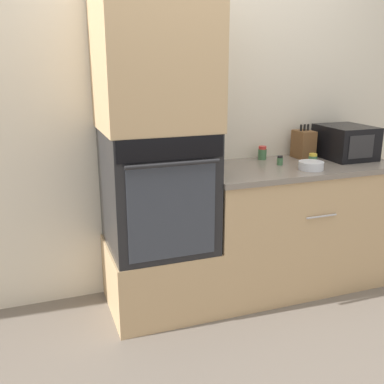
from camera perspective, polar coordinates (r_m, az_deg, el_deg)
The scene contains 13 objects.
ground_plane at distance 2.92m, azimuth 3.95°, elevation -15.86°, with size 12.00×12.00×0.00m, color #6B6056.
wall_back at distance 3.07m, azimuth -0.41°, elevation 10.67°, with size 8.00×0.05×2.50m.
oven_cabinet_base at distance 2.96m, azimuth -4.16°, elevation -10.53°, with size 0.64×0.60×0.43m.
wall_oven at distance 2.75m, azimuth -4.39°, elevation 0.35°, with size 0.62×0.64×0.73m.
oven_cabinet_upper at distance 2.64m, azimuth -4.80°, elevation 17.25°, with size 0.64×0.60×0.87m.
counter_unit at distance 3.25m, azimuth 12.71°, elevation -4.09°, with size 1.34×0.63×0.88m.
microwave at distance 3.41m, azimuth 18.89°, elevation 6.03°, with size 0.32×0.38×0.23m.
knife_block at distance 3.33m, azimuth 13.96°, elevation 5.92°, with size 0.12×0.16×0.24m.
bowl at distance 2.99m, azimuth 14.88°, elevation 3.28°, with size 0.16×0.16×0.05m.
condiment_jar_near at distance 3.23m, azimuth 8.91°, elevation 4.92°, with size 0.06×0.06×0.10m.
condiment_jar_mid at distance 3.04m, azimuth 1.69°, elevation 4.45°, with size 0.04×0.04×0.10m.
condiment_jar_far at distance 3.08m, azimuth 11.11°, elevation 3.95°, with size 0.04×0.04×0.06m.
condiment_jar_back at distance 3.14m, azimuth 15.08°, elevation 4.05°, with size 0.06×0.06×0.08m.
Camera 1 is at (-1.02, -2.25, 1.55)m, focal length 42.00 mm.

